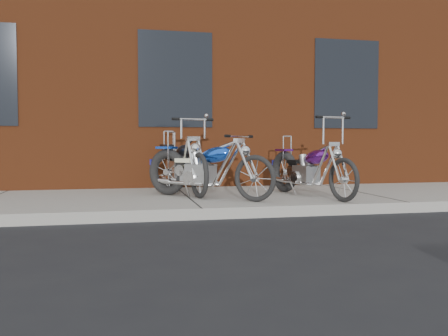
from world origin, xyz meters
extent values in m
plane|color=black|center=(0.00, 0.00, 0.00)|extent=(120.00, 120.00, 0.00)
cube|color=#A39A8C|center=(0.00, 1.50, 0.07)|extent=(22.00, 3.00, 0.15)
cube|color=maroon|center=(0.00, 8.00, 4.00)|extent=(22.00, 10.00, 8.00)
torus|color=black|center=(1.77, 1.60, 0.50)|extent=(0.30, 0.72, 0.71)
torus|color=black|center=(2.13, 0.10, 0.47)|extent=(0.22, 0.64, 0.64)
cube|color=#B4B4B5|center=(1.92, 0.99, 0.49)|extent=(0.36, 0.45, 0.29)
ellipsoid|color=#601883|center=(1.98, 0.73, 0.78)|extent=(0.38, 0.59, 0.30)
cube|color=black|center=(1.86, 1.24, 0.69)|extent=(0.29, 0.32, 0.06)
cylinder|color=white|center=(2.11, 0.22, 0.73)|extent=(0.11, 0.29, 0.53)
cylinder|color=white|center=(2.08, 0.34, 1.38)|extent=(0.53, 0.16, 0.03)
cylinder|color=white|center=(1.79, 1.53, 0.88)|extent=(0.03, 0.03, 0.47)
cylinder|color=white|center=(1.98, 1.23, 0.37)|extent=(0.26, 0.87, 0.05)
torus|color=black|center=(-0.17, 1.60, 0.53)|extent=(0.63, 0.64, 0.75)
torus|color=black|center=(0.97, 0.43, 0.49)|extent=(0.53, 0.54, 0.68)
cube|color=#B4B4B5|center=(0.29, 1.12, 0.52)|extent=(0.50, 0.50, 0.31)
ellipsoid|color=blue|center=(0.50, 0.91, 0.82)|extent=(0.60, 0.60, 0.32)
cube|color=beige|center=(0.10, 1.32, 0.72)|extent=(0.38, 0.38, 0.06)
cylinder|color=white|center=(0.88, 0.52, 0.76)|extent=(0.24, 0.25, 0.56)
cylinder|color=white|center=(0.79, 0.61, 1.10)|extent=(0.43, 0.42, 0.03)
cylinder|color=white|center=(-0.12, 1.54, 0.92)|extent=(0.03, 0.03, 0.50)
cylinder|color=white|center=(0.22, 1.37, 0.38)|extent=(0.69, 0.71, 0.05)
torus|color=black|center=(-0.15, 2.67, 0.54)|extent=(0.30, 0.80, 0.78)
torus|color=black|center=(0.18, 0.99, 0.50)|extent=(0.21, 0.71, 0.70)
cube|color=#B4B4B5|center=(-0.01, 1.98, 0.53)|extent=(0.38, 0.48, 0.33)
ellipsoid|color=black|center=(0.04, 1.69, 0.84)|extent=(0.39, 0.64, 0.33)
cube|color=black|center=(-0.07, 2.26, 0.75)|extent=(0.31, 0.35, 0.07)
cylinder|color=white|center=(0.15, 1.13, 0.79)|extent=(0.10, 0.32, 0.58)
cylinder|color=white|center=(0.13, 1.26, 1.38)|extent=(0.59, 0.15, 0.03)
cylinder|color=white|center=(-0.13, 2.58, 0.95)|extent=(0.03, 0.03, 0.52)
cylinder|color=white|center=(0.07, 2.24, 0.39)|extent=(0.24, 0.97, 0.05)
camera|label=1|loc=(-1.00, -6.01, 0.99)|focal=38.00mm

